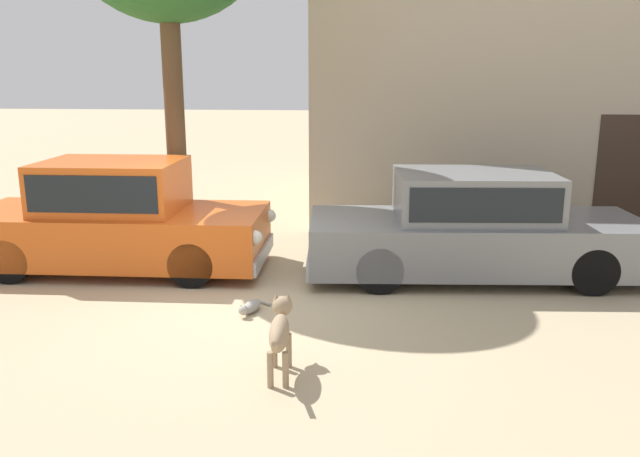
# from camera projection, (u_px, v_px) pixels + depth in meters

# --- Properties ---
(ground_plane) EXTENTS (80.00, 80.00, 0.00)m
(ground_plane) POSITION_uv_depth(u_px,v_px,m) (247.00, 300.00, 8.15)
(ground_plane) COLOR tan
(parked_sedan_nearest) EXTENTS (4.35, 1.76, 1.58)m
(parked_sedan_nearest) POSITION_uv_depth(u_px,v_px,m) (117.00, 217.00, 9.30)
(parked_sedan_nearest) COLOR #D15619
(parked_sedan_nearest) RESTS_ON ground_plane
(parked_sedan_second) EXTENTS (4.79, 1.99, 1.47)m
(parked_sedan_second) POSITION_uv_depth(u_px,v_px,m) (475.00, 226.00, 8.96)
(parked_sedan_second) COLOR slate
(parked_sedan_second) RESTS_ON ground_plane
(stray_dog_spotted) EXTENTS (0.24, 1.08, 0.69)m
(stray_dog_spotted) POSITION_uv_depth(u_px,v_px,m) (280.00, 330.00, 6.09)
(stray_dog_spotted) COLOR #997F60
(stray_dog_spotted) RESTS_ON ground_plane
(stray_cat) EXTENTS (0.33, 0.61, 0.16)m
(stray_cat) POSITION_uv_depth(u_px,v_px,m) (251.00, 307.00, 7.72)
(stray_cat) COLOR gray
(stray_cat) RESTS_ON ground_plane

